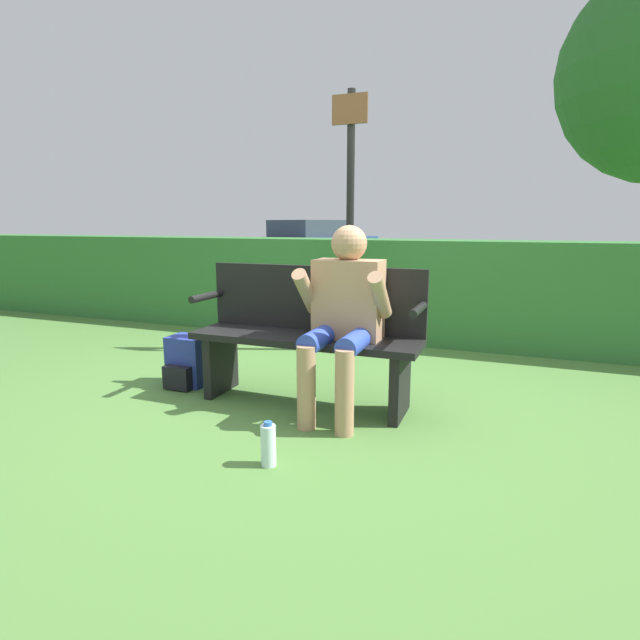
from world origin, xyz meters
The scene contains 8 objects.
ground_plane centered at (0.00, 0.00, 0.00)m, with size 40.00×40.00×0.00m, color #4C7A38.
hedge_back centered at (0.00, 2.12, 0.51)m, with size 12.00×0.59×1.02m.
park_bench centered at (0.00, 0.06, 0.47)m, with size 1.53×0.40×0.91m.
person_seated centered at (0.29, -0.06, 0.67)m, with size 0.56×0.58×1.18m.
backpack centered at (-0.96, 0.05, 0.17)m, with size 0.28×0.29×0.37m.
water_bottle centered at (0.17, -0.87, 0.11)m, with size 0.08×0.08×0.23m.
signpost centered at (-0.17, 1.47, 1.31)m, with size 0.32×0.09×2.33m.
parked_car centered at (-3.95, 9.73, 0.61)m, with size 3.04×4.17×1.26m.
Camera 1 is at (1.25, -2.93, 1.19)m, focal length 28.00 mm.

